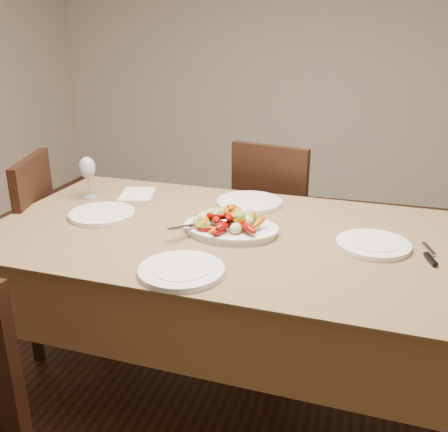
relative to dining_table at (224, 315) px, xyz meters
name	(u,v)px	position (x,y,z in m)	size (l,w,h in m)	color
floor	(220,413)	(0.03, -0.14, -0.38)	(6.00, 6.00, 0.00)	#391F11
wall_back	(322,41)	(0.03, 2.86, 1.02)	(5.00, 0.02, 2.80)	beige
dining_table	(224,315)	(0.00, 0.00, 0.00)	(1.84, 1.04, 0.76)	brown
chair_far	(282,222)	(0.08, 0.88, 0.10)	(0.42, 0.42, 0.95)	black
chair_left	(2,254)	(-1.14, 0.07, 0.10)	(0.42, 0.42, 0.95)	black
serving_platter	(231,230)	(0.03, -0.01, 0.39)	(0.36, 0.26, 0.02)	white
roasted_vegetables	(231,216)	(0.03, -0.01, 0.45)	(0.29, 0.20, 0.09)	#790503
serving_spoon	(212,222)	(-0.04, -0.04, 0.43)	(0.28, 0.06, 0.03)	#9EA0A8
plate_left	(102,214)	(-0.54, 0.01, 0.39)	(0.27, 0.27, 0.02)	white
plate_right	(373,245)	(0.56, 0.01, 0.39)	(0.26, 0.26, 0.02)	white
plate_far	(249,202)	(0.02, 0.33, 0.39)	(0.29, 0.29, 0.02)	white
plate_near	(181,271)	(-0.03, -0.38, 0.39)	(0.28, 0.28, 0.02)	white
wine_glass	(88,176)	(-0.72, 0.22, 0.48)	(0.08, 0.08, 0.20)	#8C99A5
menu_card	(137,194)	(-0.53, 0.33, 0.38)	(0.15, 0.21, 0.00)	silver
table_knife	(430,255)	(0.75, -0.02, 0.38)	(0.02, 0.20, 0.01)	#9EA0A8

